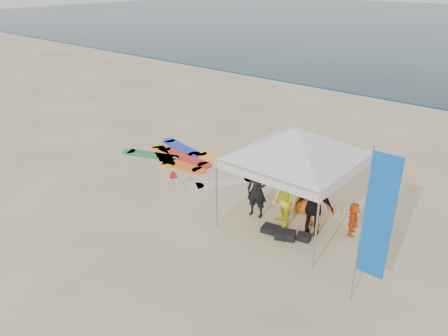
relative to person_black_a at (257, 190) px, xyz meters
name	(u,v)px	position (x,y,z in m)	size (l,w,h in m)	color
ground	(156,229)	(-1.82, -2.54, -0.88)	(120.00, 120.00, 0.00)	beige
shoreline_foam	(387,99)	(-1.82, 15.66, -0.87)	(160.00, 1.20, 0.01)	silver
person_black_a	(257,190)	(0.00, 0.00, 0.00)	(0.64, 0.42, 1.76)	black
person_yellow	(283,202)	(0.93, -0.01, -0.09)	(0.77, 0.60, 1.58)	yellow
person_orange_a	(316,200)	(1.67, 0.61, 0.00)	(1.14, 0.65, 1.76)	#C44311
person_black_b	(314,207)	(1.86, 0.14, 0.02)	(1.05, 0.44, 1.79)	black
person_orange_b	(305,189)	(1.01, 1.12, -0.09)	(0.77, 0.50, 1.58)	orange
person_seated	(353,219)	(2.73, 0.90, -0.37)	(0.94, 0.30, 1.01)	#F35915
canopy_tent	(298,128)	(1.04, 0.37, 2.11)	(4.54, 4.54, 3.43)	#A5A5A8
feather_flag	(377,219)	(4.19, -1.69, 1.38)	(0.64, 0.04, 3.84)	#A5A5A8
marker_pennant	(175,176)	(-3.18, -0.35, -0.38)	(0.28, 0.28, 0.64)	#A5A5A8
gear_pile	(283,234)	(1.29, -0.47, -0.78)	(1.46, 0.69, 0.22)	black
surfboard_spread	(186,160)	(-4.64, 1.65, -0.84)	(5.84, 2.92, 0.07)	#FFAB1A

